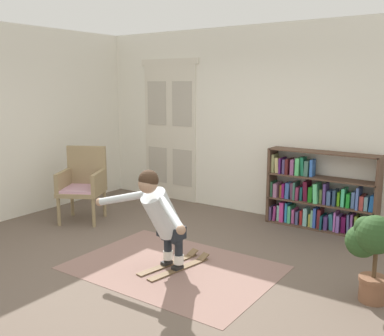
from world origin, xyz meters
TOP-DOWN VIEW (x-y plane):
  - ground_plane at (0.00, 0.00)m, footprint 7.20×7.20m
  - back_wall at (0.00, 2.60)m, footprint 6.00×0.10m
  - side_wall_left at (-3.00, 0.40)m, footprint 0.10×6.00m
  - double_door at (-1.71, 2.54)m, footprint 1.22×0.05m
  - rug at (0.18, 0.12)m, footprint 2.23×1.58m
  - bookshelf at (1.02, 2.39)m, footprint 1.54×0.30m
  - wicker_chair at (-2.00, 0.78)m, footprint 0.81×0.81m
  - potted_plant at (2.15, 0.52)m, footprint 0.45×0.40m
  - skis_pair at (0.19, 0.15)m, footprint 0.43×0.90m
  - person_skier at (0.15, -0.06)m, footprint 1.42×0.79m

SIDE VIEW (x-z plane):
  - ground_plane at x=0.00m, z-range 0.00..0.00m
  - rug at x=0.18m, z-range 0.00..0.01m
  - skis_pair at x=0.19m, z-range -0.01..0.06m
  - bookshelf at x=1.02m, z-range -0.09..1.02m
  - potted_plant at x=2.15m, z-range 0.13..0.99m
  - wicker_chair at x=-2.00m, z-range 0.03..1.13m
  - person_skier at x=0.15m, z-range 0.14..1.23m
  - double_door at x=-1.71m, z-range 0.01..2.46m
  - back_wall at x=0.00m, z-range 0.00..2.90m
  - side_wall_left at x=-3.00m, z-range 0.00..2.90m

